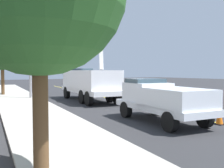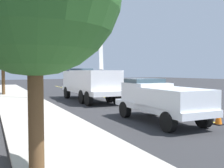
{
  "view_description": "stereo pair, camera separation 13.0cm",
  "coord_description": "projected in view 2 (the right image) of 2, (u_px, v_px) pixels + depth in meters",
  "views": [
    {
      "loc": [
        -15.99,
        12.12,
        2.47
      ],
      "look_at": [
        1.74,
        0.41,
        1.4
      ],
      "focal_mm": 41.69,
      "sensor_mm": 36.0,
      "label": 1
    },
    {
      "loc": [
        -16.06,
        12.01,
        2.47
      ],
      "look_at": [
        1.74,
        0.41,
        1.4
      ],
      "focal_mm": 41.69,
      "sensor_mm": 36.0,
      "label": 2
    }
  ],
  "objects": [
    {
      "name": "traffic_signal_mast",
      "position": [
        33.0,
        30.0,
        20.98
      ],
      "size": [
        6.84,
        1.14,
        8.47
      ],
      "color": "gray",
      "rests_on": "ground"
    },
    {
      "name": "sidewalk_far_side",
      "position": [
        29.0,
        108.0,
        16.94
      ],
      "size": [
        59.93,
        11.76,
        0.12
      ],
      "primitive_type": "cube",
      "rotation": [
        0.0,
        0.0,
        -0.14
      ],
      "color": "#B2ADA3",
      "rests_on": "ground"
    },
    {
      "name": "traffic_cone_leading",
      "position": [
        219.0,
        115.0,
        11.93
      ],
      "size": [
        0.4,
        0.4,
        0.87
      ],
      "color": "black",
      "rests_on": "ground"
    },
    {
      "name": "passing_minivan",
      "position": [
        107.0,
        84.0,
        30.11
      ],
      "size": [
        5.01,
        2.54,
        1.69
      ],
      "color": "silver",
      "rests_on": "ground"
    },
    {
      "name": "ground",
      "position": [
        129.0,
        103.0,
        20.11
      ],
      "size": [
        120.0,
        120.0,
        0.0
      ],
      "primitive_type": "plane",
      "color": "#2D2D30"
    },
    {
      "name": "street_tree_right",
      "position": [
        3.0,
        51.0,
        25.83
      ],
      "size": [
        3.84,
        3.84,
        6.4
      ],
      "color": "brown",
      "rests_on": "ground"
    },
    {
      "name": "lane_centre_stripe",
      "position": [
        129.0,
        103.0,
        20.11
      ],
      "size": [
        49.55,
        6.98,
        0.01
      ],
      "primitive_type": "cube",
      "rotation": [
        0.0,
        0.0,
        -0.14
      ],
      "color": "yellow",
      "rests_on": "ground"
    },
    {
      "name": "utility_bucket_truck",
      "position": [
        89.0,
        81.0,
        21.47
      ],
      "size": [
        8.46,
        3.6,
        6.56
      ],
      "color": "white",
      "rests_on": "ground"
    },
    {
      "name": "traffic_cone_mid_rear",
      "position": [
        90.0,
        92.0,
        26.19
      ],
      "size": [
        0.4,
        0.4,
        0.76
      ],
      "color": "black",
      "rests_on": "ground"
    },
    {
      "name": "service_pickup_truck",
      "position": [
        161.0,
        99.0,
        12.46
      ],
      "size": [
        5.83,
        2.84,
        2.06
      ],
      "color": "white",
      "rests_on": "ground"
    },
    {
      "name": "traffic_cone_mid_front",
      "position": [
        138.0,
        100.0,
        18.13
      ],
      "size": [
        0.4,
        0.4,
        0.88
      ],
      "color": "black",
      "rests_on": "ground"
    }
  ]
}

